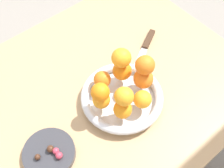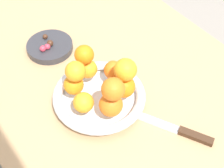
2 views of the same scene
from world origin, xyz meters
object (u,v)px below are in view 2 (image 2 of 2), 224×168
Objects in this scene: orange_8 at (125,70)px; candy_ball_0 at (43,49)px; candy_ball_1 at (50,43)px; orange_4 at (83,103)px; orange_0 at (124,87)px; orange_6 at (84,55)px; orange_9 at (75,71)px; candy_ball_3 at (47,47)px; fruit_bowl at (99,97)px; orange_3 at (74,85)px; orange_2 at (88,69)px; orange_7 at (113,89)px; knife at (173,128)px; dining_table at (104,90)px; orange_5 at (111,105)px; candy_dish at (50,47)px; candy_ball_2 at (45,37)px; orange_1 at (113,70)px.

orange_8 reaches higher than candy_ball_0.
orange_8 reaches higher than candy_ball_1.
orange_0 is at bearing -100.13° from orange_4.
orange_9 is (-0.04, 0.05, 0.00)m from orange_6.
candy_ball_3 is at bearing 120.16° from candy_ball_1.
candy_ball_3 is (0.29, 0.07, -0.04)m from orange_0.
fruit_bowl is 0.08m from orange_0.
orange_3 and orange_4 have the same top height.
orange_4 is 0.13m from orange_8.
orange_3 is at bearing 167.89° from candy_ball_1.
orange_7 reaches higher than orange_2.
dining_table is at bearing 4.52° from knife.
orange_2 is 0.09m from orange_9.
orange_5 is 3.13× the size of candy_ball_0.
orange_9 is at bearing -141.87° from orange_3.
orange_8 reaches higher than orange_0.
candy_ball_0 is 1.06× the size of candy_ball_3.
candy_ball_0 is (0.25, 0.03, 0.01)m from fruit_bowl.
dining_table is 0.29m from knife.
orange_0 reaches higher than candy_ball_3.
candy_dish is 8.97× the size of candy_ball_2.
candy_ball_1 is 0.08× the size of knife.
candy_ball_3 is at bearing 20.18° from orange_1.
orange_4 reaches higher than candy_ball_0.
orange_0 is at bearing -166.83° from candy_ball_3.
candy_ball_0 is (0.29, 0.08, -0.04)m from orange_0.
orange_9 is 2.77× the size of candy_ball_0.
orange_7 reaches higher than dining_table.
orange_6 is at bearing -35.66° from orange_4.
orange_7 is 0.34m from candy_ball_3.
orange_4 is at bearing 170.82° from candy_ball_3.
fruit_bowl is at bearing -179.24° from candy_dish.
orange_0 is at bearing 167.91° from dining_table.
orange_1 is 0.25m from candy_ball_1.
dining_table is at bearing -72.12° from orange_2.
orange_4 is at bearing 128.63° from dining_table.
orange_6 is at bearing -166.87° from candy_ball_0.
candy_ball_2 is at bearing -6.05° from candy_dish.
orange_5 is at bearing 114.43° from orange_8.
orange_2 is at bearing 49.46° from orange_1.
orange_1 is 0.07m from orange_2.
orange_8 reaches higher than orange_1.
candy_ball_0 is (0.29, 0.09, -0.10)m from orange_8.
orange_7 is (-0.15, 0.02, 0.01)m from orange_6.
orange_6 is at bearing -5.99° from orange_7.
orange_1 is 0.99× the size of orange_3.
candy_ball_2 is (0.22, 0.01, -0.09)m from orange_6.
dining_table is 0.17m from orange_1.
candy_ball_3 is (0.16, 0.10, 0.12)m from dining_table.
orange_1 reaches higher than candy_ball_1.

